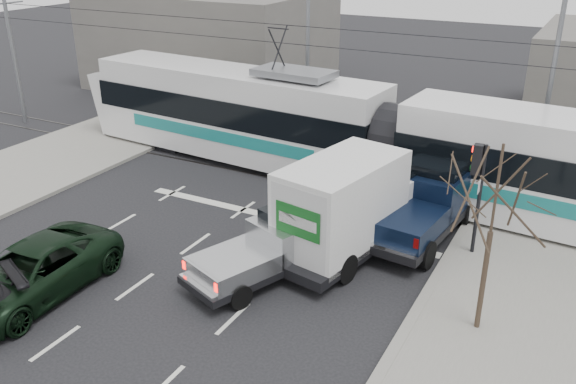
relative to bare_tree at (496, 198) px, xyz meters
The scene contains 13 objects.
ground 8.85m from the bare_tree, 161.79° to the right, with size 120.00×120.00×0.00m, color black.
rails 11.33m from the bare_tree, 135.38° to the left, with size 60.00×1.60×0.03m, color #33302D.
building_left 29.11m from the bare_tree, 137.92° to the left, with size 14.00×10.00×6.00m, color #66615C.
bare_tree is the anchor object (origin of this frame).
traffic_signal 4.28m from the bare_tree, 105.76° to the left, with size 0.44×0.44×3.60m.
street_lamp_near 11.58m from the bare_tree, 91.42° to the left, with size 2.38×0.25×9.00m.
street_lamp_far 17.97m from the bare_tree, 131.12° to the left, with size 2.38×0.25×9.00m.
catenary 10.68m from the bare_tree, 135.38° to the left, with size 60.00×0.20×7.00m.
tram 9.32m from the bare_tree, 123.33° to the left, with size 29.32×5.21×5.96m.
silver_pickup 6.69m from the bare_tree, behind, with size 3.51×5.49×1.89m.
box_truck 5.67m from the bare_tree, 151.46° to the left, with size 3.42×6.78×3.24m.
navy_pickup 6.16m from the bare_tree, 120.22° to the left, with size 2.74×5.91×2.41m.
green_car 12.63m from the bare_tree, 160.12° to the right, with size 2.51×5.45×1.51m, color black.
Camera 1 is at (9.41, -11.39, 9.64)m, focal length 38.00 mm.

